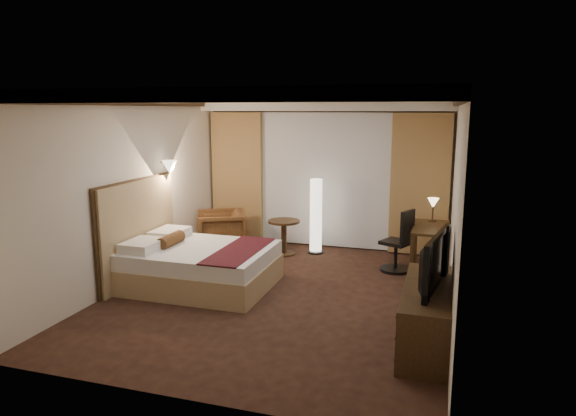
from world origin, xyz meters
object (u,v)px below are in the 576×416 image
(floor_lamp, at_px, (316,216))
(television, at_px, (426,257))
(bed, at_px, (201,267))
(office_chair, at_px, (396,240))
(side_table, at_px, (284,237))
(desk, at_px, (430,250))
(armchair, at_px, (221,230))
(dresser, at_px, (426,315))

(floor_lamp, xyz_separation_m, television, (2.01, -3.16, 0.31))
(bed, relative_size, office_chair, 1.98)
(side_table, distance_m, television, 3.91)
(desk, bearing_deg, television, -89.55)
(bed, xyz_separation_m, office_chair, (2.62, 1.55, 0.21))
(side_table, relative_size, floor_lamp, 0.46)
(floor_lamp, bearing_deg, desk, -16.52)
(side_table, bearing_deg, armchair, -165.11)
(bed, distance_m, floor_lamp, 2.51)
(bed, bearing_deg, armchair, 104.71)
(side_table, relative_size, dresser, 0.37)
(bed, height_order, television, television)
(dresser, height_order, television, television)
(floor_lamp, xyz_separation_m, office_chair, (1.47, -0.64, -0.17))
(bed, xyz_separation_m, television, (3.16, -0.97, 0.69))
(floor_lamp, relative_size, television, 1.20)
(office_chair, bearing_deg, floor_lamp, -178.98)
(armchair, height_order, office_chair, office_chair)
(office_chair, distance_m, dresser, 2.59)
(dresser, xyz_separation_m, television, (-0.03, 0.00, 0.65))
(side_table, xyz_separation_m, television, (2.52, -2.91, 0.67))
(armchair, distance_m, desk, 3.58)
(desk, xyz_separation_m, television, (0.02, -2.57, 0.60))
(bed, relative_size, television, 1.78)
(armchair, relative_size, television, 0.75)
(side_table, height_order, office_chair, office_chair)
(side_table, xyz_separation_m, office_chair, (1.98, -0.39, 0.20))
(desk, bearing_deg, bed, -152.93)
(side_table, height_order, television, television)
(armchair, bearing_deg, side_table, 78.35)
(bed, xyz_separation_m, desk, (3.14, 1.60, 0.08))
(bed, xyz_separation_m, armchair, (-0.43, 1.65, 0.13))
(bed, relative_size, armchair, 2.35)
(desk, bearing_deg, armchair, 179.20)
(desk, height_order, office_chair, office_chair)
(bed, height_order, office_chair, office_chair)
(floor_lamp, height_order, office_chair, floor_lamp)
(dresser, bearing_deg, side_table, 131.24)
(bed, bearing_deg, side_table, 71.76)
(bed, height_order, floor_lamp, floor_lamp)
(armchair, height_order, floor_lamp, floor_lamp)
(television, bearing_deg, bed, 82.82)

